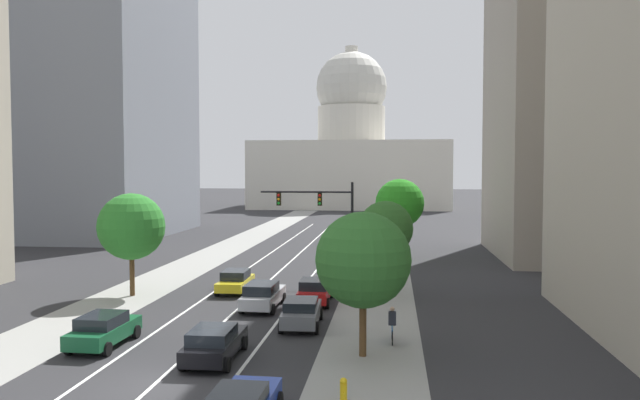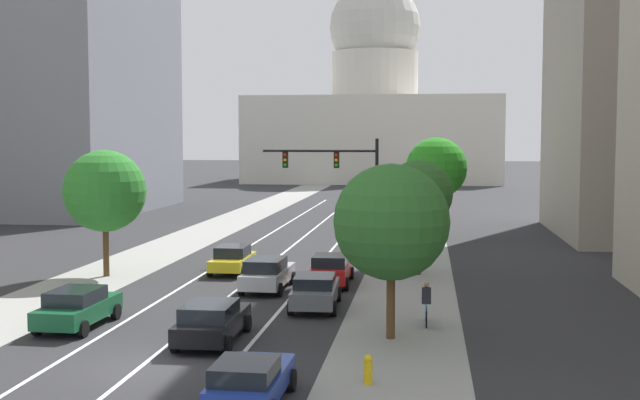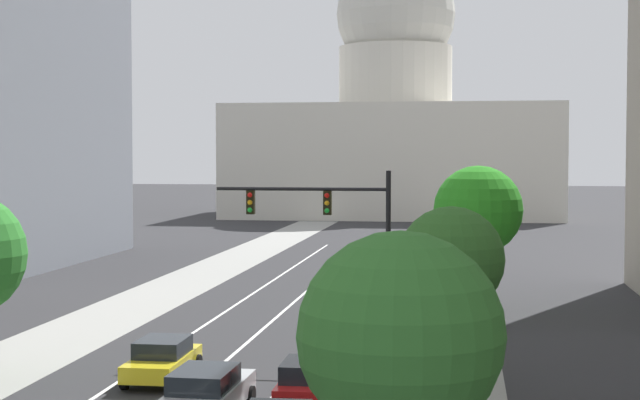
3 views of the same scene
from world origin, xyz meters
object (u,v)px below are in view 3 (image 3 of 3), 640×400
Objects in this scene: traffic_signal_mast at (336,227)px; street_tree_far_right at (451,260)px; car_silver at (207,392)px; street_tree_mid_right at (478,210)px; street_tree_near_right at (400,336)px; capitol_building at (395,127)px; car_yellow at (163,359)px; car_red at (312,382)px.

traffic_signal_mast reaches higher than street_tree_far_right.
traffic_signal_mast reaches higher than car_silver.
street_tree_near_right is at bearing -93.71° from street_tree_mid_right.
capitol_building is at bearing 92.55° from traffic_signal_mast.
street_tree_mid_right is 30.04m from street_tree_near_right.
street_tree_mid_right is 1.15× the size of street_tree_near_right.
car_yellow is at bearing -176.10° from street_tree_far_right.
capitol_building is 95.30m from street_tree_far_right.
street_tree_far_right is at bearing -87.02° from car_yellow.
car_red is at bearing -105.48° from street_tree_mid_right.
street_tree_mid_right is (9.74, -78.69, -6.36)m from capitol_building.
street_tree_near_right is (6.35, -8.62, 3.48)m from car_silver.
street_tree_near_right is at bearing -93.38° from street_tree_far_right.
car_silver is 23.31m from street_tree_mid_right.
capitol_building is 100.62m from car_silver.
street_tree_far_right is (4.29, 3.56, 3.55)m from car_red.
car_yellow is 0.60× the size of traffic_signal_mast.
capitol_building is 6.74× the size of street_tree_far_right.
car_yellow is 0.92× the size of car_silver.
car_red is (4.33, -98.20, -10.73)m from capitol_building.
street_tree_mid_right reaches higher than street_tree_near_right.
traffic_signal_mast is 6.80m from street_tree_far_right.
street_tree_mid_right is (11.19, 16.64, 4.40)m from car_yellow.
capitol_building is at bearing 97.06° from street_tree_mid_right.
car_silver is 11.26m from street_tree_near_right.
capitol_building is 109.17m from street_tree_near_right.
street_tree_near_right reaches higher than car_silver.
capitol_building reaches higher than street_tree_mid_right.
traffic_signal_mast is 12.44m from street_tree_mid_right.
car_silver is (2.89, -4.71, 0.06)m from car_yellow.
capitol_building is at bearing -1.79° from car_yellow.
capitol_building is 6.49× the size of street_tree_near_right.
traffic_signal_mast reaches higher than street_tree_near_right.
traffic_signal_mast is (-0.35, 8.48, 4.28)m from car_red.
traffic_signal_mast is at bearing -117.53° from street_tree_mid_right.
street_tree_far_right is at bearing -84.79° from capitol_building.
car_yellow is at bearing 124.73° from street_tree_near_right.
car_silver reaches higher than car_yellow.
traffic_signal_mast is at bearing -87.45° from capitol_building.
car_silver reaches higher than car_red.
car_red is 3.42m from car_silver.
capitol_building reaches higher than street_tree_far_right.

